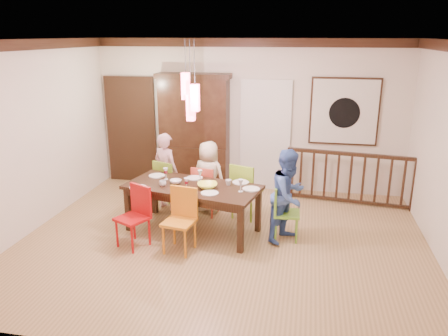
% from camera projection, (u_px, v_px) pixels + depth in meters
% --- Properties ---
extents(floor, '(6.00, 6.00, 0.00)m').
position_uv_depth(floor, '(223.00, 241.00, 6.54)').
color(floor, '#967648').
rests_on(floor, ground).
extents(ceiling, '(6.00, 6.00, 0.00)m').
position_uv_depth(ceiling, '(222.00, 40.00, 5.69)').
color(ceiling, white).
rests_on(ceiling, wall_back).
extents(wall_back, '(6.00, 0.00, 6.00)m').
position_uv_depth(wall_back, '(248.00, 116.00, 8.46)').
color(wall_back, silver).
rests_on(wall_back, floor).
extents(wall_left, '(0.00, 5.00, 5.00)m').
position_uv_depth(wall_left, '(30.00, 138.00, 6.67)').
color(wall_left, silver).
rests_on(wall_left, floor).
extents(crown_molding, '(6.00, 5.00, 0.16)m').
position_uv_depth(crown_molding, '(223.00, 46.00, 5.71)').
color(crown_molding, black).
rests_on(crown_molding, wall_back).
extents(panel_door, '(1.04, 0.07, 2.24)m').
position_uv_depth(panel_door, '(132.00, 132.00, 8.97)').
color(panel_door, black).
rests_on(panel_door, wall_back).
extents(white_doorway, '(0.97, 0.05, 2.22)m').
position_uv_depth(white_doorway, '(265.00, 137.00, 8.48)').
color(white_doorway, silver).
rests_on(white_doorway, wall_back).
extents(painting, '(1.25, 0.06, 1.25)m').
position_uv_depth(painting, '(344.00, 112.00, 8.04)').
color(painting, black).
rests_on(painting, wall_back).
extents(pendant_cluster, '(0.27, 0.21, 1.14)m').
position_uv_depth(pendant_cluster, '(191.00, 97.00, 6.28)').
color(pendant_cluster, '#F84A61').
rests_on(pendant_cluster, ceiling).
extents(dining_table, '(2.19, 1.33, 0.75)m').
position_uv_depth(dining_table, '(193.00, 191.00, 6.70)').
color(dining_table, black).
rests_on(dining_table, floor).
extents(chair_far_left, '(0.53, 0.53, 0.90)m').
position_uv_depth(chair_far_left, '(170.00, 181.00, 7.60)').
color(chair_far_left, '#7FAE2A').
rests_on(chair_far_left, floor).
extents(chair_far_mid, '(0.44, 0.44, 0.87)m').
position_uv_depth(chair_far_mid, '(206.00, 187.00, 7.39)').
color(chair_far_mid, '#C2402B').
rests_on(chair_far_mid, floor).
extents(chair_far_right, '(0.54, 0.54, 0.95)m').
position_uv_depth(chair_far_right, '(247.00, 186.00, 7.25)').
color(chair_far_right, '#84B026').
rests_on(chair_far_right, floor).
extents(chair_near_left, '(0.54, 0.54, 0.89)m').
position_uv_depth(chair_near_left, '(132.00, 213.00, 6.24)').
color(chair_near_left, '#B00C0E').
rests_on(chair_near_left, floor).
extents(chair_near_mid, '(0.47, 0.47, 0.91)m').
position_uv_depth(chair_near_mid, '(179.00, 217.00, 6.09)').
color(chair_near_mid, orange).
rests_on(chair_near_mid, floor).
extents(chair_end_right, '(0.39, 0.39, 0.84)m').
position_uv_depth(chair_end_right, '(287.00, 209.00, 6.49)').
color(chair_end_right, '#6FB730').
rests_on(chair_end_right, floor).
extents(china_hutch, '(1.43, 0.46, 2.26)m').
position_uv_depth(china_hutch, '(194.00, 132.00, 8.55)').
color(china_hutch, black).
rests_on(china_hutch, floor).
extents(balustrade, '(2.32, 0.38, 0.96)m').
position_uv_depth(balustrade, '(350.00, 177.00, 7.86)').
color(balustrade, black).
rests_on(balustrade, floor).
extents(person_far_left, '(0.59, 0.50, 1.36)m').
position_uv_depth(person_far_left, '(166.00, 171.00, 7.59)').
color(person_far_left, '#F7BCCF').
rests_on(person_far_left, floor).
extents(person_far_mid, '(0.69, 0.55, 1.25)m').
position_uv_depth(person_far_mid, '(209.00, 177.00, 7.49)').
color(person_far_mid, beige).
rests_on(person_far_mid, floor).
extents(person_end_right, '(0.80, 0.86, 1.40)m').
position_uv_depth(person_end_right, '(289.00, 196.00, 6.40)').
color(person_end_right, '#3E5FAE').
rests_on(person_end_right, floor).
extents(serving_bowl, '(0.37, 0.37, 0.07)m').
position_uv_depth(serving_bowl, '(207.00, 186.00, 6.57)').
color(serving_bowl, '#E9EC43').
rests_on(serving_bowl, dining_table).
extents(small_bowl, '(0.24, 0.24, 0.06)m').
position_uv_depth(small_bowl, '(176.00, 182.00, 6.77)').
color(small_bowl, white).
rests_on(small_bowl, dining_table).
extents(cup_left, '(0.14, 0.14, 0.09)m').
position_uv_depth(cup_left, '(163.00, 183.00, 6.64)').
color(cup_left, silver).
rests_on(cup_left, dining_table).
extents(cup_right, '(0.11, 0.11, 0.09)m').
position_uv_depth(cup_right, '(228.00, 182.00, 6.68)').
color(cup_right, silver).
rests_on(cup_right, dining_table).
extents(plate_far_left, '(0.26, 0.26, 0.01)m').
position_uv_depth(plate_far_left, '(157.00, 176.00, 7.12)').
color(plate_far_left, white).
rests_on(plate_far_left, dining_table).
extents(plate_far_mid, '(0.26, 0.26, 0.01)m').
position_uv_depth(plate_far_mid, '(195.00, 178.00, 7.01)').
color(plate_far_mid, white).
rests_on(plate_far_mid, dining_table).
extents(plate_far_right, '(0.26, 0.26, 0.01)m').
position_uv_depth(plate_far_right, '(241.00, 182.00, 6.80)').
color(plate_far_right, white).
rests_on(plate_far_right, dining_table).
extents(plate_near_left, '(0.26, 0.26, 0.01)m').
position_uv_depth(plate_near_left, '(138.00, 187.00, 6.57)').
color(plate_near_left, white).
rests_on(plate_near_left, dining_table).
extents(plate_near_mid, '(0.26, 0.26, 0.01)m').
position_uv_depth(plate_near_mid, '(210.00, 193.00, 6.34)').
color(plate_near_mid, white).
rests_on(plate_near_mid, dining_table).
extents(plate_end_right, '(0.26, 0.26, 0.01)m').
position_uv_depth(plate_end_right, '(251.00, 189.00, 6.51)').
color(plate_end_right, white).
rests_on(plate_end_right, dining_table).
extents(wine_glass_a, '(0.08, 0.08, 0.19)m').
position_uv_depth(wine_glass_a, '(166.00, 174.00, 6.93)').
color(wine_glass_a, '#590C19').
rests_on(wine_glass_a, dining_table).
extents(wine_glass_b, '(0.08, 0.08, 0.19)m').
position_uv_depth(wine_glass_b, '(200.00, 176.00, 6.82)').
color(wine_glass_b, silver).
rests_on(wine_glass_b, dining_table).
extents(wine_glass_c, '(0.08, 0.08, 0.19)m').
position_uv_depth(wine_glass_c, '(187.00, 184.00, 6.45)').
color(wine_glass_c, '#590C19').
rests_on(wine_glass_c, dining_table).
extents(wine_glass_d, '(0.08, 0.08, 0.19)m').
position_uv_depth(wine_glass_d, '(241.00, 186.00, 6.39)').
color(wine_glass_d, silver).
rests_on(wine_glass_d, dining_table).
extents(napkin, '(0.18, 0.14, 0.01)m').
position_uv_depth(napkin, '(180.00, 191.00, 6.42)').
color(napkin, '#D83359').
rests_on(napkin, dining_table).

